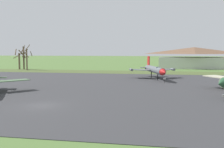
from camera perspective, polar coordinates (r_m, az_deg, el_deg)
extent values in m
plane|color=#4C6B33|center=(32.94, -14.72, -6.68)|extent=(600.00, 600.00, 0.00)
cube|color=#333335|center=(48.52, -6.27, -2.77)|extent=(93.26, 56.22, 0.05)
cube|color=#45542A|center=(81.61, 0.57, 0.43)|extent=(153.26, 12.00, 0.06)
cube|color=#4C6B47|center=(45.88, -20.52, -1.32)|extent=(4.68, 5.15, 0.12)
cube|color=#4C6B47|center=(49.54, -22.65, -0.71)|extent=(2.08, 1.87, 0.12)
cylinder|color=#565B60|center=(62.43, 9.11, 0.93)|extent=(5.09, 13.14, 1.53)
cone|color=red|center=(55.15, 11.11, 0.36)|extent=(1.89, 2.27, 1.40)
cylinder|color=black|center=(69.13, 7.66, 1.34)|extent=(1.26, 1.10, 1.07)
ellipsoid|color=#19232D|center=(59.43, 9.87, 1.12)|extent=(0.99, 1.86, 0.93)
cube|color=#565B60|center=(63.14, 6.21, 0.90)|extent=(4.89, 3.78, 0.14)
cube|color=#565B60|center=(64.59, 11.30, 0.93)|extent=(4.47, 4.88, 0.14)
cylinder|color=#565B60|center=(63.55, 4.15, 0.95)|extent=(1.22, 2.50, 0.57)
cylinder|color=#565B60|center=(66.04, 12.89, 0.99)|extent=(1.22, 2.50, 0.57)
cube|color=red|center=(68.12, 7.86, 2.87)|extent=(0.68, 1.82, 2.24)
cube|color=#565B60|center=(67.86, 6.85, 1.38)|extent=(2.16, 1.88, 0.14)
cube|color=#565B60|center=(68.43, 8.85, 1.38)|extent=(2.16, 1.88, 0.14)
cylinder|color=black|center=(59.76, 9.80, -0.68)|extent=(0.20, 0.20, 1.42)
cylinder|color=black|center=(65.36, 8.45, -0.18)|extent=(0.20, 0.20, 1.42)
cylinder|color=black|center=(54.88, 11.19, -1.58)|extent=(0.08, 0.08, 0.72)
cube|color=white|center=(54.82, 11.20, -1.05)|extent=(0.49, 0.28, 0.32)
cone|color=#234C2D|center=(38.02, 22.45, -1.91)|extent=(2.42, 2.66, 1.44)
cube|color=#B7B293|center=(48.65, 22.34, -0.60)|extent=(5.35, 6.51, 0.15)
cylinder|color=black|center=(36.76, 23.03, -5.09)|extent=(0.08, 0.08, 0.78)
cylinder|color=brown|center=(98.44, -19.30, 2.59)|extent=(0.62, 0.62, 5.75)
cylinder|color=brown|center=(99.74, -19.66, 3.68)|extent=(2.06, 2.56, 1.88)
cylinder|color=brown|center=(98.52, -20.00, 4.46)|extent=(1.24, 2.40, 2.18)
cylinder|color=brown|center=(97.38, -18.84, 4.28)|extent=(1.24, 2.78, 2.33)
cylinder|color=brown|center=(99.81, -18.45, 3.32)|extent=(0.57, 0.57, 8.11)
cylinder|color=brown|center=(100.36, -18.42, 3.99)|extent=(1.40, 0.74, 1.93)
cylinder|color=brown|center=(98.98, -18.61, 3.87)|extent=(1.87, 0.56, 2.26)
cylinder|color=brown|center=(100.19, -18.79, 4.67)|extent=(0.56, 1.60, 1.58)
cylinder|color=brown|center=(99.25, -18.41, 3.82)|extent=(1.12, 0.96, 1.59)
cylinder|color=brown|center=(93.95, -17.85, 3.00)|extent=(0.49, 0.49, 7.30)
cylinder|color=brown|center=(94.04, -18.36, 5.31)|extent=(0.73, 1.67, 2.10)
cylinder|color=brown|center=(93.66, -16.97, 4.16)|extent=(1.19, 3.04, 1.73)
cylinder|color=brown|center=(94.67, -18.11, 4.83)|extent=(1.29, 1.60, 1.17)
cylinder|color=brown|center=(93.10, -18.00, 4.02)|extent=(1.87, 0.70, 2.12)
cylinder|color=brown|center=(94.73, -17.75, 5.38)|extent=(1.92, 0.56, 2.33)
cube|color=beige|center=(104.52, 17.16, 2.33)|extent=(25.96, 12.82, 4.14)
pyramid|color=brown|center=(104.42, 17.22, 4.85)|extent=(27.25, 13.46, 2.51)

